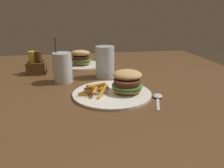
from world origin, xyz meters
name	(u,v)px	position (x,y,z in m)	size (l,w,h in m)	color
dining_table	(102,95)	(0.00, 0.00, 0.63)	(1.54, 1.38, 0.71)	brown
meal_plate_near	(118,88)	(0.04, -0.23, 0.74)	(0.31, 0.31, 0.10)	white
beer_glass	(105,62)	(0.02, 0.03, 0.79)	(0.09, 0.09, 0.15)	silver
juice_glass	(63,69)	(-0.19, -0.02, 0.78)	(0.09, 0.09, 0.21)	silver
spoon	(158,97)	(0.18, -0.29, 0.72)	(0.07, 0.14, 0.01)	silver
meal_plate_far	(81,60)	(-0.09, 0.27, 0.75)	(0.24, 0.24, 0.10)	white
condiment_caddy	(36,65)	(-0.33, 0.15, 0.76)	(0.09, 0.10, 0.12)	brown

